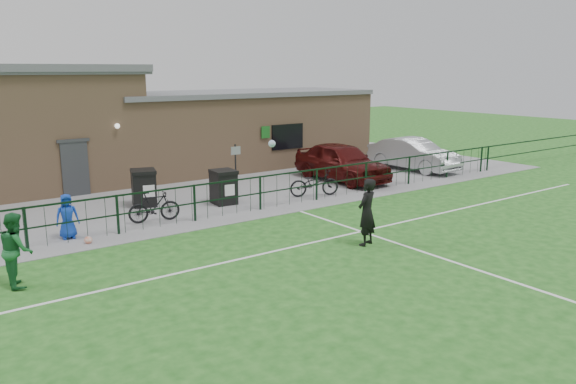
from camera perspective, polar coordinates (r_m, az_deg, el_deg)
ground at (r=13.07m, az=13.20°, el=-9.41°), size 90.00×90.00×0.00m
paving_strip at (r=23.74m, az=-12.17°, el=0.52°), size 34.00×13.00×0.02m
pitch_line_touch at (r=18.80m, az=-5.03°, el=-2.38°), size 28.00×0.10×0.01m
pitch_line_mid at (r=15.79m, az=2.15°, el=-5.23°), size 28.00×0.10×0.01m
pitch_line_perp at (r=14.56m, az=18.41°, el=-7.42°), size 0.10×16.00×0.01m
perimeter_fence at (r=18.82m, az=-5.38°, el=-0.50°), size 28.00×0.10×1.20m
wheelie_bin_left at (r=20.54m, az=-14.44°, el=0.32°), size 1.02×1.09×1.21m
wheelie_bin_right at (r=20.31m, az=-6.57°, el=0.40°), size 0.83×0.92×1.14m
sign_post at (r=21.37m, az=-5.34°, el=2.20°), size 0.08×0.08×2.00m
car_maroon at (r=24.48m, az=5.48°, el=3.09°), size 1.97×4.86×1.65m
car_silver at (r=27.66m, az=12.61°, el=3.77°), size 1.88×4.69×1.52m
bicycle_d at (r=18.28m, az=-13.44°, el=-1.46°), size 1.69×0.74×0.98m
bicycle_e at (r=21.43m, az=2.69°, el=0.93°), size 2.05×1.30×1.02m
spectator_child at (r=17.21m, az=-21.52°, el=-2.31°), size 0.68×0.48×1.30m
goalkeeper_kick at (r=15.57m, az=7.82°, el=-1.90°), size 1.50×3.58×2.68m
outfield_player at (r=13.95m, az=-25.89°, el=-5.27°), size 0.69×0.86×1.69m
ball_ground at (r=16.65m, az=-19.62°, el=-4.64°), size 0.22×0.22×0.22m
clubhouse at (r=25.86m, az=-16.92°, el=6.18°), size 24.25×5.40×4.96m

